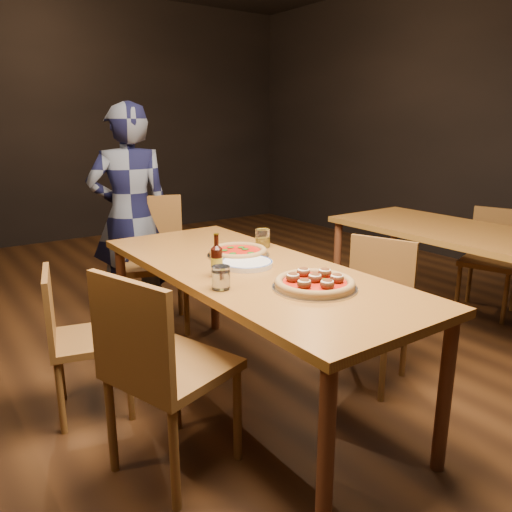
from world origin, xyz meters
TOP-DOWN VIEW (x-y plane):
  - ground at (0.00, 0.00)m, footprint 9.00×9.00m
  - room_shell at (0.00, 0.00)m, footprint 9.00×9.00m
  - table_main at (0.00, 0.00)m, footprint 0.80×2.00m
  - table_right at (1.70, -0.20)m, footprint 0.80×2.00m
  - chair_main_nw at (-0.57, -0.25)m, footprint 0.56×0.56m
  - chair_main_sw at (-0.72, 0.39)m, footprint 0.46×0.46m
  - chair_main_e at (0.66, -0.21)m, footprint 0.51×0.51m
  - chair_end at (0.00, 1.21)m, footprint 0.59×0.59m
  - chair_nbr_right at (2.24, -0.03)m, footprint 0.50×0.50m
  - pizza_meatball at (0.04, -0.44)m, footprint 0.38×0.38m
  - pizza_margherita at (0.07, 0.22)m, footprint 0.34×0.34m
  - plate_stack at (-0.00, 0.03)m, footprint 0.27×0.27m
  - beer_bottle at (-0.22, -0.03)m, footprint 0.06×0.06m
  - water_glass at (-0.30, -0.20)m, footprint 0.08×0.08m
  - amber_glass at (0.30, 0.30)m, footprint 0.09×0.09m
  - diner at (-0.06, 1.45)m, footprint 0.66×0.52m

SIDE VIEW (x-z plane):
  - ground at x=0.00m, z-range 0.00..0.00m
  - chair_main_sw at x=-0.72m, z-range 0.00..0.81m
  - chair_nbr_right at x=2.24m, z-range 0.00..0.85m
  - chair_main_e at x=0.66m, z-range 0.00..0.85m
  - chair_main_nw at x=-0.57m, z-range 0.00..0.95m
  - chair_end at x=0.00m, z-range 0.00..0.99m
  - table_main at x=0.00m, z-range 0.30..1.05m
  - table_right at x=1.70m, z-range 0.30..1.05m
  - plate_stack at x=0.00m, z-range 0.75..0.78m
  - pizza_margherita at x=0.07m, z-range 0.75..0.79m
  - pizza_meatball at x=0.04m, z-range 0.74..0.81m
  - water_glass at x=-0.30m, z-range 0.75..0.85m
  - diner at x=-0.06m, z-range 0.00..1.60m
  - amber_glass at x=0.30m, z-range 0.75..0.86m
  - beer_bottle at x=-0.22m, z-range 0.72..0.93m
  - room_shell at x=0.00m, z-range -2.64..6.36m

